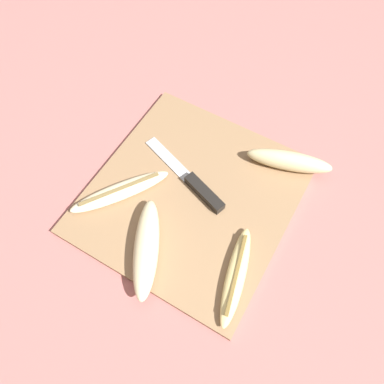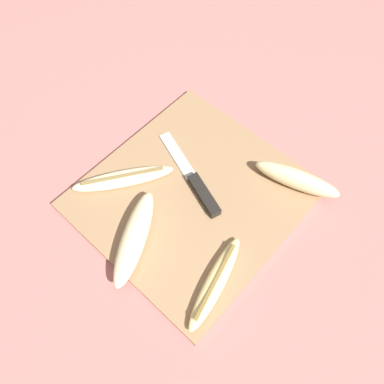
{
  "view_description": "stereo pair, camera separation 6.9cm",
  "coord_description": "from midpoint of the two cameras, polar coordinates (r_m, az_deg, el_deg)",
  "views": [
    {
      "loc": [
        -0.28,
        -0.17,
        0.63
      ],
      "look_at": [
        0.0,
        0.0,
        0.02
      ],
      "focal_mm": 35.0,
      "sensor_mm": 36.0,
      "label": 1
    },
    {
      "loc": [
        -0.24,
        -0.22,
        0.63
      ],
      "look_at": [
        0.0,
        0.0,
        0.02
      ],
      "focal_mm": 35.0,
      "sensor_mm": 36.0,
      "label": 2
    }
  ],
  "objects": [
    {
      "name": "cutting_board",
      "position": [
        0.7,
        -2.79,
        -0.88
      ],
      "size": [
        0.38,
        0.36,
        0.01
      ],
      "color": "#997551",
      "rests_on": "ground_plane"
    },
    {
      "name": "banana_cream_curved",
      "position": [
        0.65,
        -10.05,
        -8.69
      ],
      "size": [
        0.18,
        0.12,
        0.04
      ],
      "rotation": [
        0.0,
        0.0,
        2.07
      ],
      "color": "beige",
      "rests_on": "cutting_board"
    },
    {
      "name": "ground_plane",
      "position": [
        0.71,
        -2.77,
        -1.1
      ],
      "size": [
        4.0,
        4.0,
        0.0
      ],
      "primitive_type": "plane",
      "color": "#B76B66"
    },
    {
      "name": "knife",
      "position": [
        0.7,
        -2.03,
        0.69
      ],
      "size": [
        0.09,
        0.21,
        0.02
      ],
      "rotation": [
        0.0,
        0.0,
        -0.33
      ],
      "color": "black",
      "rests_on": "cutting_board"
    },
    {
      "name": "banana_golden_short",
      "position": [
        0.63,
        3.55,
        -12.9
      ],
      "size": [
        0.18,
        0.07,
        0.02
      ],
      "rotation": [
        0.0,
        0.0,
        4.96
      ],
      "color": "#EDD689",
      "rests_on": "cutting_board"
    },
    {
      "name": "banana_bright_far",
      "position": [
        0.71,
        -13.63,
        -0.17
      ],
      "size": [
        0.18,
        0.14,
        0.02
      ],
      "rotation": [
        0.0,
        0.0,
        4.11
      ],
      "color": "beige",
      "rests_on": "cutting_board"
    },
    {
      "name": "banana_soft_right",
      "position": [
        0.73,
        12.0,
        4.41
      ],
      "size": [
        0.08,
        0.17,
        0.04
      ],
      "rotation": [
        0.0,
        0.0,
        0.3
      ],
      "color": "beige",
      "rests_on": "cutting_board"
    }
  ]
}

